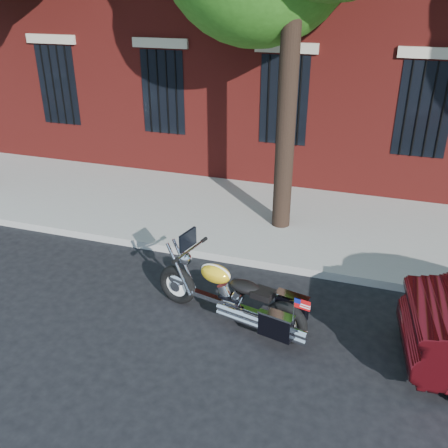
% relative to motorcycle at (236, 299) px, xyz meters
% --- Properties ---
extents(ground, '(120.00, 120.00, 0.00)m').
position_rel_motorcycle_xyz_m(ground, '(-0.54, 0.38, -0.45)').
color(ground, black).
rests_on(ground, ground).
extents(curb, '(40.00, 0.16, 0.15)m').
position_rel_motorcycle_xyz_m(curb, '(-0.54, 1.76, -0.37)').
color(curb, gray).
rests_on(curb, ground).
extents(sidewalk, '(40.00, 3.60, 0.15)m').
position_rel_motorcycle_xyz_m(sidewalk, '(-0.54, 3.64, -0.37)').
color(sidewalk, gray).
rests_on(sidewalk, ground).
extents(motorcycle, '(2.52, 1.12, 1.33)m').
position_rel_motorcycle_xyz_m(motorcycle, '(0.00, 0.00, 0.00)').
color(motorcycle, black).
rests_on(motorcycle, ground).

